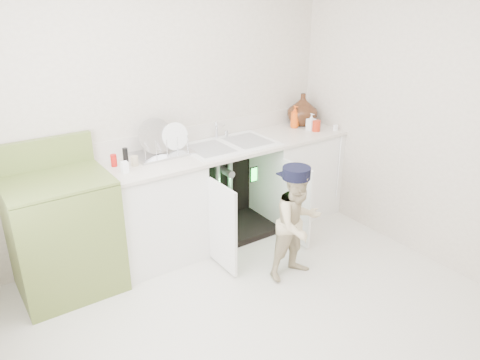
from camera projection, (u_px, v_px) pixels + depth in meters
name	position (u px, v px, depth m)	size (l,w,h in m)	color
ground	(257.00, 318.00, 3.42)	(3.50, 3.50, 0.00)	beige
room_shell	(260.00, 158.00, 2.94)	(6.00, 5.50, 1.26)	beige
counter_run	(232.00, 187.00, 4.46)	(2.44, 1.02, 1.23)	silver
avocado_stove	(64.00, 233.00, 3.61)	(0.75, 0.65, 1.17)	olive
repair_worker	(298.00, 222.00, 3.76)	(0.46, 0.76, 0.96)	beige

